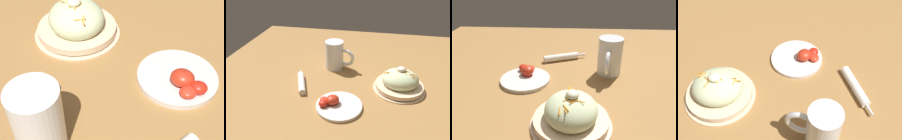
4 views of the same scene
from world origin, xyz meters
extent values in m
plane|color=#9E703D|center=(0.00, 0.00, 0.00)|extent=(1.43, 1.43, 0.00)
cylinder|color=beige|center=(-0.20, -0.03, 0.00)|extent=(0.22, 0.22, 0.01)
cylinder|color=beige|center=(-0.20, -0.03, 0.02)|extent=(0.20, 0.20, 0.02)
ellipsoid|color=beige|center=(-0.20, -0.03, 0.05)|extent=(0.15, 0.14, 0.08)
cylinder|color=orange|center=(-0.15, -0.02, 0.08)|extent=(0.03, 0.01, 0.00)
cylinder|color=orange|center=(-0.21, -0.02, 0.09)|extent=(0.02, 0.03, 0.01)
cylinder|color=orange|center=(-0.14, -0.03, 0.08)|extent=(0.00, 0.02, 0.00)
cylinder|color=orange|center=(-0.22, -0.03, 0.09)|extent=(0.02, 0.02, 0.01)
cylinder|color=orange|center=(-0.22, -0.03, 0.09)|extent=(0.01, 0.02, 0.01)
cylinder|color=orange|center=(-0.14, -0.02, 0.08)|extent=(0.03, 0.00, 0.00)
cylinder|color=orange|center=(-0.19, -0.02, 0.09)|extent=(0.02, 0.02, 0.01)
cylinder|color=orange|center=(-0.19, -0.04, 0.09)|extent=(0.02, 0.01, 0.01)
cylinder|color=orange|center=(-0.22, -0.05, 0.09)|extent=(0.02, 0.02, 0.01)
ellipsoid|color=#EFEACC|center=(-0.20, -0.03, 0.10)|extent=(0.04, 0.03, 0.02)
cylinder|color=white|center=(0.11, -0.16, 0.07)|extent=(0.09, 0.09, 0.14)
cylinder|color=gold|center=(0.11, -0.16, 0.05)|extent=(0.08, 0.08, 0.09)
cylinder|color=white|center=(0.11, -0.16, 0.10)|extent=(0.08, 0.08, 0.01)
torus|color=white|center=(0.05, -0.15, 0.07)|extent=(0.09, 0.04, 0.09)
cylinder|color=silver|center=(0.03, 0.15, 0.01)|extent=(0.18, 0.18, 0.01)
ellipsoid|color=red|center=(0.09, 0.14, 0.02)|extent=(0.04, 0.05, 0.02)
ellipsoid|color=red|center=(0.09, 0.16, 0.03)|extent=(0.05, 0.05, 0.03)
ellipsoid|color=red|center=(0.06, 0.14, 0.03)|extent=(0.07, 0.07, 0.03)
ellipsoid|color=red|center=(0.05, 0.14, 0.03)|extent=(0.05, 0.05, 0.03)
camera|label=1|loc=(0.47, -0.14, 0.50)|focal=51.91mm
camera|label=2|loc=(-0.09, 0.80, 0.54)|focal=35.40mm
camera|label=3|loc=(-0.67, -0.04, 0.40)|focal=36.21mm
camera|label=4|loc=(0.05, -0.52, 0.70)|focal=44.44mm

